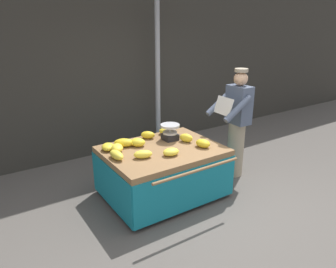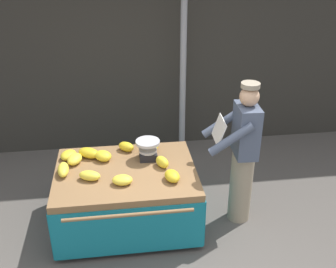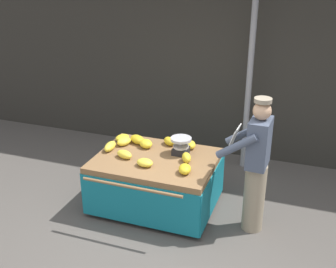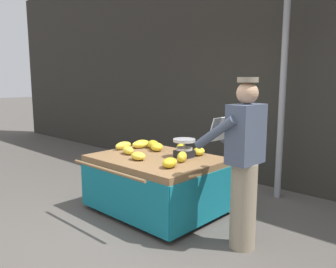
{
  "view_description": "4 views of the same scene",
  "coord_description": "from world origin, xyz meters",
  "views": [
    {
      "loc": [
        -2.62,
        -2.7,
        2.34
      ],
      "look_at": [
        -0.32,
        0.77,
        0.88
      ],
      "focal_mm": 33.82,
      "sensor_mm": 36.0,
      "label": 1
    },
    {
      "loc": [
        -0.5,
        -3.17,
        3.11
      ],
      "look_at": [
        0.03,
        0.81,
        1.09
      ],
      "focal_mm": 43.16,
      "sensor_mm": 36.0,
      "label": 2
    },
    {
      "loc": [
        1.36,
        -3.87,
        3.14
      ],
      "look_at": [
        -0.33,
        0.81,
        1.03
      ],
      "focal_mm": 44.52,
      "sensor_mm": 36.0,
      "label": 3
    },
    {
      "loc": [
        2.53,
        -2.27,
        1.69
      ],
      "look_at": [
        -0.32,
        0.77,
        1.02
      ],
      "focal_mm": 36.31,
      "sensor_mm": 36.0,
      "label": 4
    }
  ],
  "objects": [
    {
      "name": "back_wall",
      "position": [
        0.0,
        2.77,
        2.02
      ],
      "size": [
        16.0,
        0.24,
        4.04
      ],
      "primitive_type": "cube",
      "color": "#2D2B26",
      "rests_on": "ground"
    },
    {
      "name": "banana_bunch_0",
      "position": [
        -0.71,
        0.96,
        0.78
      ],
      "size": [
        0.27,
        0.27,
        0.12
      ],
      "primitive_type": "ellipsoid",
      "rotation": [
        0.0,
        0.0,
        0.83
      ],
      "color": "yellow",
      "rests_on": "banana_cart"
    },
    {
      "name": "vendor_person",
      "position": [
        0.85,
        0.61,
        0.87
      ],
      "size": [
        0.59,
        0.53,
        1.71
      ],
      "color": "gray",
      "rests_on": "ground"
    },
    {
      "name": "banana_bunch_3",
      "position": [
        -0.87,
        1.05,
        0.78
      ],
      "size": [
        0.31,
        0.28,
        0.12
      ],
      "primitive_type": "ellipsoid",
      "rotation": [
        0.0,
        0.0,
        1.0
      ],
      "color": "gold",
      "rests_on": "banana_cart"
    },
    {
      "name": "ground_plane",
      "position": [
        0.0,
        0.0,
        0.0
      ],
      "size": [
        60.0,
        60.0,
        0.0
      ],
      "primitive_type": "plane",
      "color": "#514C47"
    },
    {
      "name": "street_pole",
      "position": [
        0.45,
        2.28,
        1.44
      ],
      "size": [
        0.09,
        0.09,
        2.88
      ],
      "primitive_type": "cylinder",
      "color": "gray",
      "rests_on": "ground"
    },
    {
      "name": "banana_bunch_8",
      "position": [
        -1.03,
        0.93,
        0.77
      ],
      "size": [
        0.22,
        0.27,
        0.1
      ],
      "primitive_type": "ellipsoid",
      "rotation": [
        0.0,
        0.0,
        2.83
      ],
      "color": "yellow",
      "rests_on": "banana_cart"
    },
    {
      "name": "banana_bunch_2",
      "position": [
        -0.05,
        0.72,
        0.78
      ],
      "size": [
        0.19,
        0.23,
        0.12
      ],
      "primitive_type": "ellipsoid",
      "rotation": [
        0.0,
        0.0,
        0.48
      ],
      "color": "yellow",
      "rests_on": "banana_cart"
    },
    {
      "name": "banana_bunch_9",
      "position": [
        -0.5,
        0.43,
        0.77
      ],
      "size": [
        0.24,
        0.19,
        0.1
      ],
      "primitive_type": "ellipsoid",
      "rotation": [
        0.0,
        0.0,
        1.43
      ],
      "color": "yellow",
      "rests_on": "banana_cart"
    },
    {
      "name": "banana_cart",
      "position": [
        -0.46,
        0.7,
        0.53
      ],
      "size": [
        1.59,
        1.41,
        0.72
      ],
      "color": "olive",
      "rests_on": "ground"
    },
    {
      "name": "weighing_scale",
      "position": [
        -0.19,
        0.92,
        0.84
      ],
      "size": [
        0.28,
        0.28,
        0.23
      ],
      "color": "black",
      "rests_on": "banana_cart"
    },
    {
      "name": "banana_bunch_7",
      "position": [
        0.03,
        0.43,
        0.78
      ],
      "size": [
        0.2,
        0.25,
        0.11
      ],
      "primitive_type": "ellipsoid",
      "rotation": [
        0.0,
        0.0,
        0.26
      ],
      "color": "gold",
      "rests_on": "banana_cart"
    },
    {
      "name": "banana_bunch_10",
      "position": [
        -0.43,
        1.15,
        0.77
      ],
      "size": [
        0.24,
        0.24,
        0.11
      ],
      "primitive_type": "ellipsoid",
      "rotation": [
        0.0,
        0.0,
        0.85
      ],
      "color": "gold",
      "rests_on": "banana_cart"
    },
    {
      "name": "banana_bunch_1",
      "position": [
        -1.14,
        0.72,
        0.77
      ],
      "size": [
        0.14,
        0.28,
        0.11
      ],
      "primitive_type": "ellipsoid",
      "rotation": [
        0.0,
        0.0,
        0.07
      ],
      "color": "yellow",
      "rests_on": "banana_cart"
    },
    {
      "name": "banana_bunch_5",
      "position": [
        -0.13,
        1.14,
        0.77
      ],
      "size": [
        0.21,
        0.25,
        0.1
      ],
      "primitive_type": "ellipsoid",
      "rotation": [
        0.0,
        0.0,
        0.36
      ],
      "color": "yellow",
      "rests_on": "banana_cart"
    },
    {
      "name": "banana_bunch_4",
      "position": [
        -1.11,
        1.05,
        0.77
      ],
      "size": [
        0.24,
        0.27,
        0.09
      ],
      "primitive_type": "ellipsoid",
      "rotation": [
        0.0,
        0.0,
        2.74
      ],
      "color": "yellow",
      "rests_on": "banana_cart"
    },
    {
      "name": "banana_bunch_6",
      "position": [
        -0.85,
        0.56,
        0.77
      ],
      "size": [
        0.27,
        0.21,
        0.1
      ],
      "primitive_type": "ellipsoid",
      "rotation": [
        0.0,
        0.0,
        1.22
      ],
      "color": "yellow",
      "rests_on": "banana_cart"
    }
  ]
}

